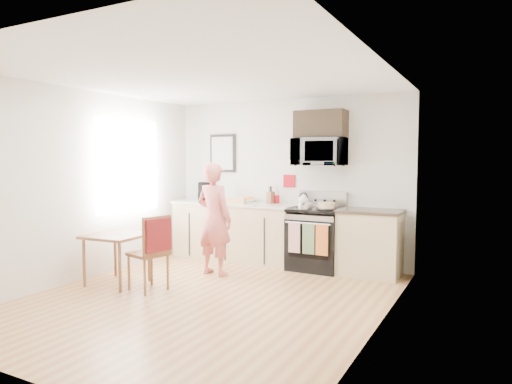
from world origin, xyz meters
The scene contains 28 objects.
floor centered at (0.00, 0.00, 0.00)m, with size 4.60×4.60×0.00m, color #A2673E.
back_wall centered at (0.00, 2.30, 1.30)m, with size 4.00×0.04×2.60m, color silver.
front_wall centered at (0.00, -2.30, 1.30)m, with size 4.00×0.04×2.60m, color silver.
left_wall centered at (-2.00, 0.00, 1.30)m, with size 0.04×4.60×2.60m, color silver.
right_wall centered at (2.00, 0.00, 1.30)m, with size 0.04×4.60×2.60m, color silver.
ceiling centered at (0.00, 0.00, 2.60)m, with size 4.00×4.60×0.04m, color white.
window centered at (-1.96, 0.80, 1.55)m, with size 0.06×1.40×1.50m.
cabinet_left centered at (-0.80, 2.00, 0.45)m, with size 2.10×0.60×0.90m, color #D5BC88.
countertop_left centered at (-0.80, 2.00, 0.92)m, with size 2.14×0.64×0.04m, color beige.
cabinet_right centered at (1.43, 2.00, 0.45)m, with size 0.84×0.60×0.90m, color #D5BC88.
countertop_right centered at (1.43, 2.00, 0.92)m, with size 0.88×0.64×0.04m, color black.
range centered at (0.63, 1.98, 0.44)m, with size 0.76×0.70×1.16m.
microwave centered at (0.63, 2.08, 1.76)m, with size 0.76×0.51×0.42m, color #B8B9BE.
upper_cabinet centered at (0.63, 2.12, 2.18)m, with size 0.76×0.35×0.40m, color black.
wall_art centered at (-1.20, 2.28, 1.75)m, with size 0.50×0.04×0.65m.
wall_trivet centered at (0.05, 2.28, 1.30)m, with size 0.20×0.02×0.20m, color #A10D19.
person centered at (-0.55, 1.00, 0.80)m, with size 0.59×0.38×1.61m, color #B73932.
dining_table centered at (-1.42, -0.02, 0.59)m, with size 0.71×0.71×0.66m.
chair centered at (-0.72, -0.08, 0.62)m, with size 0.53×0.49×0.96m.
knife_block centered at (-0.21, 2.13, 1.04)m, with size 0.09×0.12×0.19m, color brown.
utensil_crock centered at (-0.14, 2.20, 1.07)m, with size 0.11×0.11×0.32m.
fruit_bowl centered at (-0.64, 2.18, 0.98)m, with size 0.26×0.26×0.10m.
milk_carton centered at (-1.09, 2.03, 1.07)m, with size 0.10×0.10×0.26m, color tan.
coffee_maker centered at (-1.51, 2.14, 1.09)m, with size 0.25×0.29×0.31m.
bread_bag centered at (-0.65, 1.81, 0.99)m, with size 0.30×0.14×0.11m, color #D9C172.
cake centered at (0.82, 1.88, 0.97)m, with size 0.30×0.30×0.10m.
kettle centered at (0.36, 2.13, 1.02)m, with size 0.17×0.17×0.21m.
pot centered at (0.52, 1.79, 0.98)m, with size 0.20×0.34×0.10m.
Camera 1 is at (3.00, -4.42, 1.67)m, focal length 32.00 mm.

